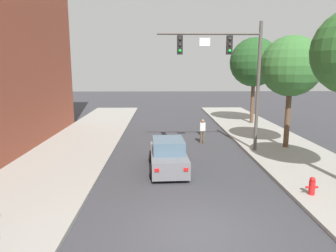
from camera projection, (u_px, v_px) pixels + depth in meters
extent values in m
plane|color=#38383D|center=(197.00, 231.00, 9.80)|extent=(120.00, 120.00, 0.00)
cylinder|color=#514C47|center=(258.00, 88.00, 18.36)|extent=(0.20, 0.20, 7.50)
cylinder|color=#514C47|center=(209.00, 34.00, 17.73)|extent=(5.92, 0.14, 0.14)
cube|color=black|center=(229.00, 45.00, 17.87)|extent=(0.32, 0.28, 1.05)
sphere|color=#2D2823|center=(230.00, 39.00, 17.67)|extent=(0.18, 0.18, 0.18)
sphere|color=#2D2823|center=(230.00, 45.00, 17.73)|extent=(0.18, 0.18, 0.18)
sphere|color=green|center=(230.00, 51.00, 17.79)|extent=(0.18, 0.18, 0.18)
cube|color=black|center=(180.00, 45.00, 17.81)|extent=(0.32, 0.28, 1.05)
sphere|color=#2D2823|center=(180.00, 39.00, 17.60)|extent=(0.18, 0.18, 0.18)
sphere|color=#2D2823|center=(180.00, 45.00, 17.66)|extent=(0.18, 0.18, 0.18)
sphere|color=green|center=(180.00, 51.00, 17.72)|extent=(0.18, 0.18, 0.18)
cube|color=white|center=(205.00, 42.00, 17.79)|extent=(0.60, 0.03, 0.44)
cube|color=slate|center=(168.00, 159.00, 15.66)|extent=(1.89, 4.27, 0.80)
cube|color=slate|center=(168.00, 145.00, 15.38)|extent=(1.59, 2.07, 0.64)
cylinder|color=black|center=(151.00, 156.00, 16.93)|extent=(0.25, 0.65, 0.64)
cylinder|color=black|center=(181.00, 156.00, 17.04)|extent=(0.25, 0.65, 0.64)
cylinder|color=black|center=(153.00, 172.00, 14.37)|extent=(0.25, 0.65, 0.64)
cylinder|color=black|center=(187.00, 171.00, 14.49)|extent=(0.25, 0.65, 0.64)
cube|color=red|center=(157.00, 170.00, 13.52)|extent=(0.20, 0.05, 0.14)
cube|color=red|center=(186.00, 170.00, 13.61)|extent=(0.20, 0.05, 0.14)
cylinder|color=brown|center=(201.00, 137.00, 21.21)|extent=(0.14, 0.14, 0.85)
cylinder|color=brown|center=(204.00, 137.00, 21.22)|extent=(0.14, 0.14, 0.85)
cube|color=silver|center=(203.00, 127.00, 21.09)|extent=(0.36, 0.22, 0.56)
sphere|color=#9E7051|center=(203.00, 121.00, 21.01)|extent=(0.22, 0.22, 0.22)
cylinder|color=red|center=(312.00, 188.00, 12.21)|extent=(0.24, 0.24, 0.55)
sphere|color=red|center=(313.00, 180.00, 12.15)|extent=(0.22, 0.22, 0.22)
cylinder|color=red|center=(307.00, 187.00, 12.20)|extent=(0.12, 0.09, 0.09)
cylinder|color=red|center=(316.00, 187.00, 12.21)|extent=(0.12, 0.09, 0.09)
cylinder|color=brown|center=(287.00, 118.00, 19.38)|extent=(0.32, 0.32, 3.63)
sphere|color=#387033|center=(291.00, 66.00, 18.80)|extent=(3.64, 3.64, 3.64)
cylinder|color=brown|center=(252.00, 102.00, 28.07)|extent=(0.32, 0.32, 3.79)
sphere|color=#235123|center=(254.00, 62.00, 27.43)|extent=(4.27, 4.27, 4.27)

